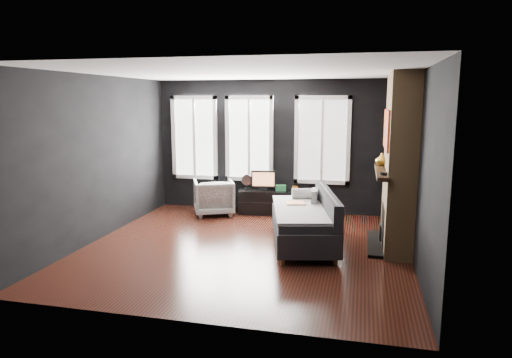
% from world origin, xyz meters
% --- Properties ---
extents(floor, '(5.00, 5.00, 0.00)m').
position_xyz_m(floor, '(0.00, 0.00, 0.00)').
color(floor, black).
rests_on(floor, ground).
extents(ceiling, '(5.00, 5.00, 0.00)m').
position_xyz_m(ceiling, '(0.00, 0.00, 2.70)').
color(ceiling, white).
rests_on(ceiling, ground).
extents(wall_back, '(5.00, 0.02, 2.70)m').
position_xyz_m(wall_back, '(0.00, 2.50, 1.35)').
color(wall_back, black).
rests_on(wall_back, ground).
extents(wall_left, '(0.02, 5.00, 2.70)m').
position_xyz_m(wall_left, '(-2.50, 0.00, 1.35)').
color(wall_left, black).
rests_on(wall_left, ground).
extents(wall_right, '(0.02, 5.00, 2.70)m').
position_xyz_m(wall_right, '(2.50, 0.00, 1.35)').
color(wall_right, black).
rests_on(wall_right, ground).
extents(windows, '(4.00, 0.16, 1.76)m').
position_xyz_m(windows, '(-0.45, 2.46, 2.38)').
color(windows, white).
rests_on(windows, wall_back).
extents(fireplace, '(0.70, 1.62, 2.70)m').
position_xyz_m(fireplace, '(2.30, 0.60, 1.35)').
color(fireplace, '#93724C').
rests_on(fireplace, floor).
extents(sofa, '(1.45, 2.21, 0.87)m').
position_xyz_m(sofa, '(0.86, 0.35, 0.44)').
color(sofa, black).
rests_on(sofa, floor).
extents(stripe_pillow, '(0.11, 0.38, 0.37)m').
position_xyz_m(stripe_pillow, '(0.98, 0.82, 0.63)').
color(stripe_pillow, gray).
rests_on(stripe_pillow, sofa).
extents(armchair, '(0.99, 0.97, 0.79)m').
position_xyz_m(armchair, '(-1.16, 1.91, 0.39)').
color(armchair, silver).
rests_on(armchair, floor).
extents(media_console, '(1.46, 0.61, 0.49)m').
position_xyz_m(media_console, '(0.02, 2.24, 0.24)').
color(media_console, black).
rests_on(media_console, floor).
extents(monitor, '(0.52, 0.17, 0.46)m').
position_xyz_m(monitor, '(-0.19, 2.20, 0.71)').
color(monitor, black).
rests_on(monitor, media_console).
extents(desk_fan, '(0.26, 0.26, 0.32)m').
position_xyz_m(desk_fan, '(-0.54, 2.21, 0.64)').
color(desk_fan, gray).
rests_on(desk_fan, media_console).
extents(mug, '(0.14, 0.12, 0.12)m').
position_xyz_m(mug, '(0.44, 2.29, 0.55)').
color(mug, orange).
rests_on(mug, media_console).
extents(book, '(0.16, 0.04, 0.22)m').
position_xyz_m(book, '(0.51, 2.34, 0.60)').
color(book, tan).
rests_on(book, media_console).
extents(storage_box, '(0.22, 0.16, 0.11)m').
position_xyz_m(storage_box, '(0.16, 2.25, 0.54)').
color(storage_box, '#297742').
rests_on(storage_box, media_console).
extents(mantel_vase, '(0.22, 0.22, 0.20)m').
position_xyz_m(mantel_vase, '(2.05, 1.05, 1.33)').
color(mantel_vase, gold).
rests_on(mantel_vase, fireplace).
extents(mantel_clock, '(0.13, 0.13, 0.04)m').
position_xyz_m(mantel_clock, '(2.05, 0.05, 1.25)').
color(mantel_clock, black).
rests_on(mantel_clock, fireplace).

